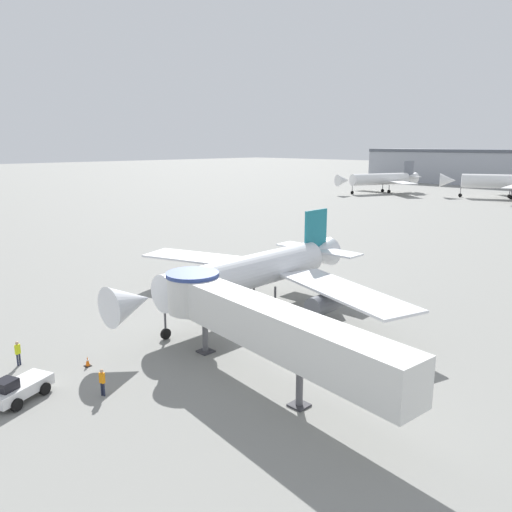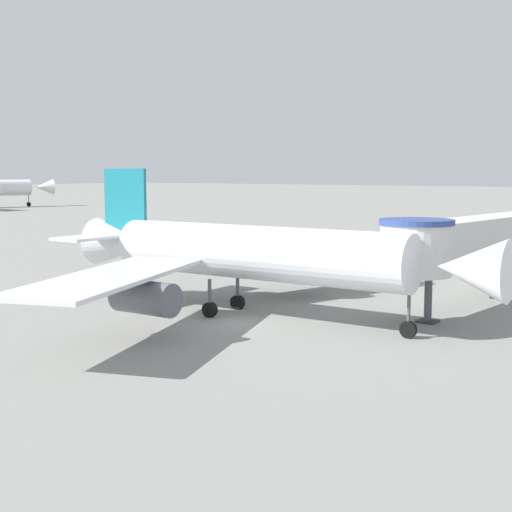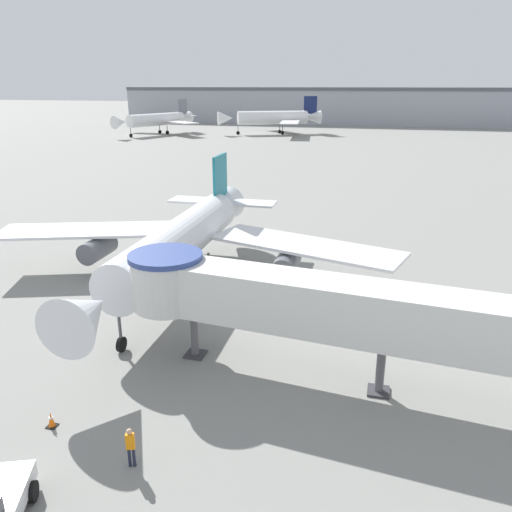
% 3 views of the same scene
% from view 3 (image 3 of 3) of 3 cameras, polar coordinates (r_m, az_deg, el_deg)
% --- Properties ---
extents(ground_plane, '(800.00, 800.00, 0.00)m').
position_cam_3_polar(ground_plane, '(38.68, -10.09, -3.73)').
color(ground_plane, gray).
extents(main_airplane, '(33.18, 27.49, 8.79)m').
position_cam_3_polar(main_airplane, '(37.78, -8.35, 1.84)').
color(main_airplane, silver).
rests_on(main_airplane, ground_plane).
extents(jet_bridge, '(22.01, 5.40, 5.99)m').
position_cam_3_polar(jet_bridge, '(25.55, 4.58, -5.23)').
color(jet_bridge, silver).
rests_on(jet_bridge, ground_plane).
extents(traffic_cone_near_nose, '(0.45, 0.45, 0.74)m').
position_cam_3_polar(traffic_cone_near_nose, '(25.59, -22.36, -16.94)').
color(traffic_cone_near_nose, black).
rests_on(traffic_cone_near_nose, ground_plane).
extents(traffic_cone_starboard_wing, '(0.44, 0.44, 0.73)m').
position_cam_3_polar(traffic_cone_starboard_wing, '(34.19, 11.52, -6.34)').
color(traffic_cone_starboard_wing, black).
rests_on(traffic_cone_starboard_wing, ground_plane).
extents(ground_crew_marshaller, '(0.39, 0.30, 1.81)m').
position_cam_3_polar(ground_crew_marshaller, '(22.04, -14.15, -20.20)').
color(ground_crew_marshaller, '#1E2338').
rests_on(ground_crew_marshaller, ground_plane).
extents(background_jet_gray_tail, '(27.83, 29.91, 10.22)m').
position_cam_3_polar(background_jet_gray_tail, '(161.18, -11.13, 15.06)').
color(background_jet_gray_tail, white).
rests_on(background_jet_gray_tail, ground_plane).
extents(background_jet_navy_tail, '(31.11, 32.42, 11.26)m').
position_cam_3_polar(background_jet_navy_tail, '(159.96, 2.15, 15.52)').
color(background_jet_navy_tail, white).
rests_on(background_jet_navy_tail, ground_plane).
extents(terminal_building, '(164.56, 27.02, 13.61)m').
position_cam_3_polar(terminal_building, '(208.67, 8.67, 16.67)').
color(terminal_building, '#999EA8').
rests_on(terminal_building, ground_plane).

